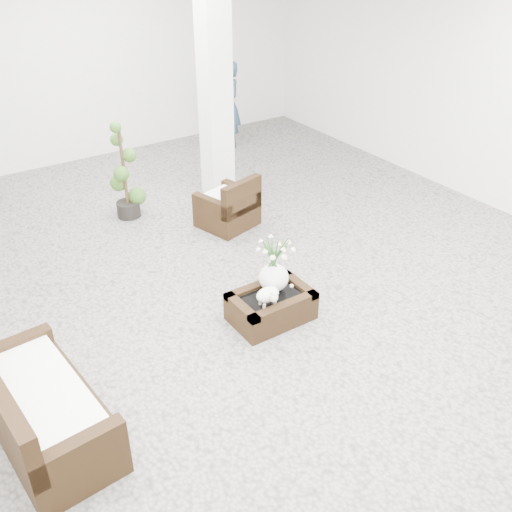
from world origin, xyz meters
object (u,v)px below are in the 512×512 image
armchair (227,201)px  topiary (124,171)px  loveseat (42,399)px  coffee_table (271,307)px

armchair → topiary: topiary is taller
armchair → loveseat: 4.24m
loveseat → armchair: bearing=-58.1°
topiary → armchair: bearing=-44.5°
coffee_table → armchair: armchair is taller
loveseat → topiary: bearing=-37.3°
armchair → loveseat: bearing=21.7°
loveseat → topiary: topiary is taller
coffee_table → armchair: bearing=70.7°
coffee_table → topiary: bearing=95.4°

